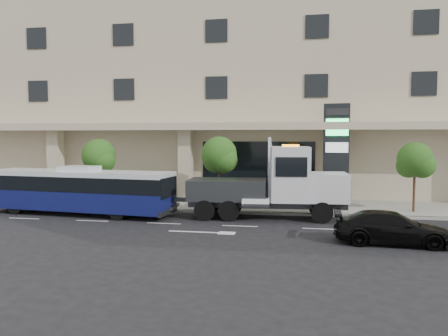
% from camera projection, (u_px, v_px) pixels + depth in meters
% --- Properties ---
extents(ground, '(120.00, 120.00, 0.00)m').
position_uv_depth(ground, '(244.00, 220.00, 23.47)').
color(ground, black).
rests_on(ground, ground).
extents(sidewalk, '(120.00, 6.00, 0.15)m').
position_uv_depth(sidewalk, '(253.00, 205.00, 28.38)').
color(sidewalk, gray).
rests_on(sidewalk, ground).
extents(curb, '(120.00, 0.30, 0.15)m').
position_uv_depth(curb, '(248.00, 213.00, 25.43)').
color(curb, gray).
rests_on(curb, ground).
extents(convention_center, '(60.00, 17.60, 20.00)m').
position_uv_depth(convention_center, '(266.00, 74.00, 37.90)').
color(convention_center, '#C3B292').
rests_on(convention_center, ground).
extents(tree_left, '(2.27, 2.20, 4.22)m').
position_uv_depth(tree_left, '(99.00, 158.00, 28.47)').
color(tree_left, '#422B19').
rests_on(tree_left, sidewalk).
extents(tree_mid, '(2.28, 2.20, 4.38)m').
position_uv_depth(tree_mid, '(220.00, 157.00, 27.10)').
color(tree_mid, '#422B19').
rests_on(tree_mid, sidewalk).
extents(tree_right, '(2.10, 2.00, 4.04)m').
position_uv_depth(tree_right, '(415.00, 162.00, 25.16)').
color(tree_right, '#422B19').
rests_on(tree_right, sidewalk).
extents(city_bus, '(11.29, 3.52, 2.81)m').
position_uv_depth(city_bus, '(80.00, 190.00, 25.20)').
color(city_bus, black).
rests_on(city_bus, ground).
extents(tow_truck, '(9.84, 2.89, 4.47)m').
position_uv_depth(tow_truck, '(274.00, 185.00, 23.94)').
color(tow_truck, '#2D3033').
rests_on(tow_truck, ground).
extents(black_sedan, '(4.86, 2.23, 1.38)m').
position_uv_depth(black_sedan, '(392.00, 228.00, 18.31)').
color(black_sedan, black).
rests_on(black_sedan, ground).
extents(signage_pylon, '(1.68, 0.84, 6.46)m').
position_uv_depth(signage_pylon, '(336.00, 153.00, 28.07)').
color(signage_pylon, black).
rests_on(signage_pylon, sidewalk).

